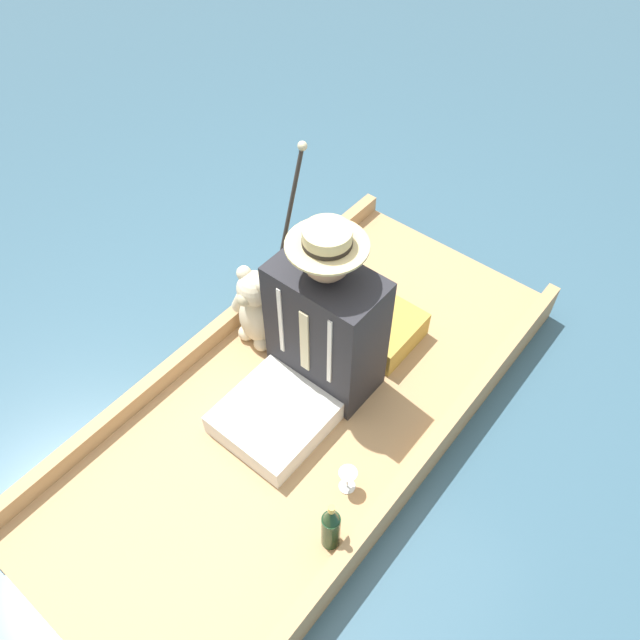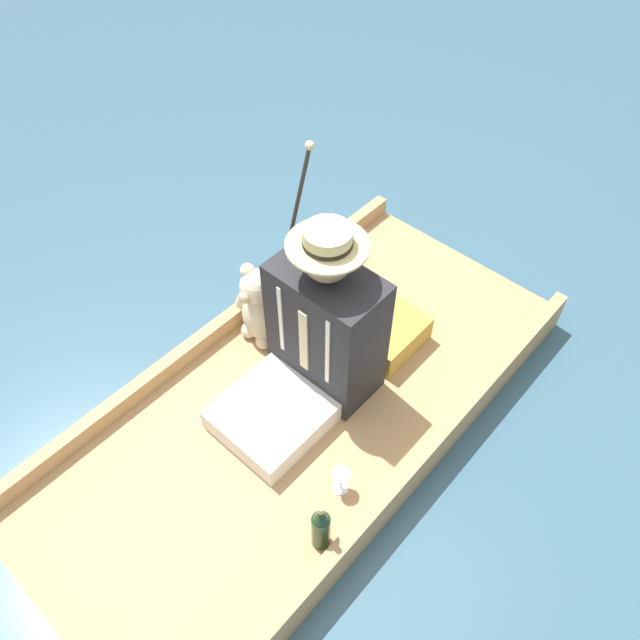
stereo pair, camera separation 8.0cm
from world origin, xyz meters
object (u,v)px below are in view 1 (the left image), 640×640
object	(u,v)px
walking_cane	(288,217)
teddy_bear	(256,310)
seated_person	(317,338)
champagne_bottle	(331,526)
wine_glass	(348,476)

from	to	relation	value
walking_cane	teddy_bear	bearing A→B (deg)	104.68
seated_person	champagne_bottle	xyz separation A→B (m)	(-0.50, 0.53, -0.18)
champagne_bottle	teddy_bear	bearing A→B (deg)	-32.28
seated_person	walking_cane	distance (m)	0.62
champagne_bottle	wine_glass	bearing A→B (deg)	-68.22
seated_person	champagne_bottle	bearing A→B (deg)	136.83
seated_person	walking_cane	world-z (taller)	seated_person
teddy_bear	champagne_bottle	bearing A→B (deg)	147.72
walking_cane	champagne_bottle	size ratio (longest dim) A/B	2.75
teddy_bear	champagne_bottle	size ratio (longest dim) A/B	1.47
walking_cane	champagne_bottle	world-z (taller)	walking_cane
wine_glass	champagne_bottle	distance (m)	0.24
teddy_bear	wine_glass	distance (m)	0.88
wine_glass	seated_person	bearing A→B (deg)	-37.38
teddy_bear	walking_cane	size ratio (longest dim) A/B	0.53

